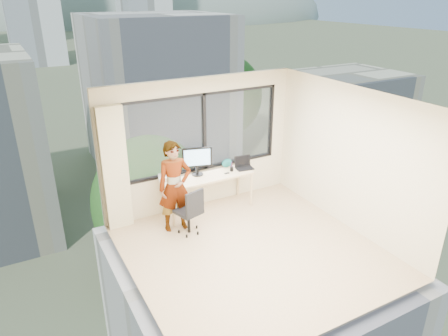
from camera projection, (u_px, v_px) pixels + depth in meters
floor at (252, 251)px, 7.02m from camera, size 4.00×4.00×0.01m
ceiling at (257, 100)px, 6.00m from camera, size 4.00×4.00×0.01m
wall_front at (346, 243)px, 4.90m from camera, size 4.00×0.01×2.60m
wall_left at (130, 211)px, 5.63m from camera, size 0.01×4.00×2.60m
wall_right at (349, 158)px, 7.39m from camera, size 0.01×4.00×2.60m
window_wall at (202, 132)px, 8.06m from camera, size 3.30×0.16×1.55m
curtain at (115, 169)px, 7.33m from camera, size 0.45×0.14×2.30m
desk at (208, 192)px, 8.21m from camera, size 1.80×0.60×0.75m
chair at (188, 210)px, 7.39m from camera, size 0.57×0.57×0.91m
person at (175, 187)px, 7.38m from camera, size 0.65×0.46×1.69m
monitor at (197, 161)px, 7.98m from camera, size 0.58×0.28×0.57m
game_console at (166, 177)px, 7.90m from camera, size 0.35×0.31×0.07m
laptop at (245, 164)px, 8.33m from camera, size 0.39×0.40×0.22m
cellphone at (227, 173)px, 8.15m from camera, size 0.10×0.05×0.01m
pen_cup at (232, 169)px, 8.24m from camera, size 0.08×0.08×0.09m
handbag at (227, 163)px, 8.41m from camera, size 0.24×0.14×0.18m
exterior_ground at (8, 66)px, 109.39m from camera, size 400.00×400.00×0.04m
near_bldg_b at (158, 91)px, 45.35m from camera, size 14.00×13.00×16.00m
near_bldg_c at (343, 118)px, 46.39m from camera, size 12.00×10.00×10.00m
far_tower_b at (31, 5)px, 107.04m from camera, size 13.00×13.00×30.00m
far_tower_c at (144, 8)px, 140.30m from camera, size 15.00×15.00×26.00m
hill_b at (138, 18)px, 315.00m from camera, size 300.00×220.00×96.00m
tree_b at (153, 217)px, 27.04m from camera, size 7.60×7.60×9.00m
tree_c at (229, 104)px, 52.55m from camera, size 8.40×8.40×10.00m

